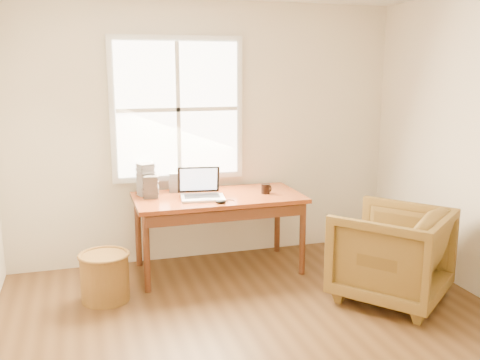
# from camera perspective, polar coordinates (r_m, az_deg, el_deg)

# --- Properties ---
(room_shell) EXTENTS (4.04, 4.54, 2.64)m
(room_shell) POSITION_cam_1_polar(r_m,az_deg,el_deg) (3.48, 4.00, 1.31)
(room_shell) COLOR #56381D
(room_shell) RESTS_ON ground
(desk) EXTENTS (1.60, 0.80, 0.04)m
(desk) POSITION_cam_1_polar(r_m,az_deg,el_deg) (5.14, -2.34, -1.89)
(desk) COLOR brown
(desk) RESTS_ON room_shell
(armchair) EXTENTS (1.22, 1.22, 0.80)m
(armchair) POSITION_cam_1_polar(r_m,az_deg,el_deg) (4.76, 15.81, -7.60)
(armchair) COLOR brown
(armchair) RESTS_ON room_shell
(wicker_stool) EXTENTS (0.53, 0.53, 0.41)m
(wicker_stool) POSITION_cam_1_polar(r_m,az_deg,el_deg) (4.77, -14.21, -10.05)
(wicker_stool) COLOR brown
(wicker_stool) RESTS_ON room_shell
(laptop) EXTENTS (0.46, 0.47, 0.30)m
(laptop) POSITION_cam_1_polar(r_m,az_deg,el_deg) (4.97, -4.01, -0.37)
(laptop) COLOR #B8BAC0
(laptop) RESTS_ON desk
(mouse) EXTENTS (0.11, 0.08, 0.03)m
(mouse) POSITION_cam_1_polar(r_m,az_deg,el_deg) (4.83, -2.07, -2.33)
(mouse) COLOR black
(mouse) RESTS_ON desk
(coffee_mug) EXTENTS (0.10, 0.10, 0.10)m
(coffee_mug) POSITION_cam_1_polar(r_m,az_deg,el_deg) (5.21, 2.74, -0.94)
(coffee_mug) COLOR black
(coffee_mug) RESTS_ON desk
(cd_stack_a) EXTENTS (0.18, 0.17, 0.30)m
(cd_stack_a) POSITION_cam_1_polar(r_m,az_deg,el_deg) (5.33, -10.05, 0.34)
(cd_stack_a) COLOR silver
(cd_stack_a) RESTS_ON desk
(cd_stack_b) EXTENTS (0.15, 0.14, 0.21)m
(cd_stack_b) POSITION_cam_1_polar(r_m,az_deg,el_deg) (5.09, -9.48, -0.72)
(cd_stack_b) COLOR #242429
(cd_stack_b) RESTS_ON desk
(cd_stack_c) EXTENTS (0.17, 0.16, 0.31)m
(cd_stack_c) POSITION_cam_1_polar(r_m,az_deg,el_deg) (5.19, -10.02, 0.04)
(cd_stack_c) COLOR #A5A6B3
(cd_stack_c) RESTS_ON desk
(cd_stack_d) EXTENTS (0.18, 0.17, 0.19)m
(cd_stack_d) POSITION_cam_1_polar(r_m,az_deg,el_deg) (5.31, -6.69, -0.24)
(cd_stack_d) COLOR silver
(cd_stack_d) RESTS_ON desk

